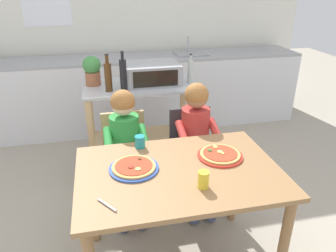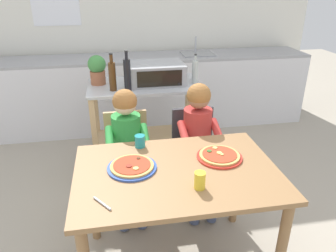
% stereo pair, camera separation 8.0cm
% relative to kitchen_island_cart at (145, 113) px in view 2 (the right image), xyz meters
% --- Properties ---
extents(ground_plane, '(10.82, 10.82, 0.00)m').
position_rel_kitchen_island_cart_xyz_m(ground_plane, '(0.04, -0.22, -0.59)').
color(ground_plane, '#A89E8C').
extents(back_wall_tiled, '(4.73, 0.14, 2.70)m').
position_rel_kitchen_island_cart_xyz_m(back_wall_tiled, '(0.04, 1.46, 0.76)').
color(back_wall_tiled, white).
rests_on(back_wall_tiled, ground).
extents(kitchen_counter, '(4.25, 0.60, 1.11)m').
position_rel_kitchen_island_cart_xyz_m(kitchen_counter, '(0.04, 1.05, -0.13)').
color(kitchen_counter, silver).
rests_on(kitchen_counter, ground).
extents(kitchen_island_cart, '(1.05, 0.59, 0.88)m').
position_rel_kitchen_island_cart_xyz_m(kitchen_island_cart, '(0.00, 0.00, 0.00)').
color(kitchen_island_cart, '#B7BABF').
rests_on(kitchen_island_cart, ground).
extents(toaster_oven, '(0.50, 0.39, 0.19)m').
position_rel_kitchen_island_cart_xyz_m(toaster_oven, '(0.12, 0.02, 0.39)').
color(toaster_oven, '#999BA0').
rests_on(toaster_oven, kitchen_island_cart).
extents(bottle_tall_green_wine, '(0.05, 0.05, 0.27)m').
position_rel_kitchen_island_cart_xyz_m(bottle_tall_green_wine, '(0.47, -0.06, 0.41)').
color(bottle_tall_green_wine, '#ADB7B2').
rests_on(bottle_tall_green_wine, kitchen_island_cart).
extents(bottle_dark_olive_oil, '(0.06, 0.06, 0.35)m').
position_rel_kitchen_island_cart_xyz_m(bottle_dark_olive_oil, '(-0.16, -0.18, 0.44)').
color(bottle_dark_olive_oil, black).
rests_on(bottle_dark_olive_oil, kitchen_island_cart).
extents(bottle_squat_spirits, '(0.06, 0.06, 0.33)m').
position_rel_kitchen_island_cart_xyz_m(bottle_squat_spirits, '(-0.29, -0.14, 0.43)').
color(bottle_squat_spirits, '#4C2D14').
rests_on(bottle_squat_spirits, kitchen_island_cart).
extents(potted_herb_plant, '(0.16, 0.16, 0.27)m').
position_rel_kitchen_island_cart_xyz_m(potted_herb_plant, '(-0.42, 0.07, 0.44)').
color(potted_herb_plant, '#9E5B3D').
rests_on(potted_herb_plant, kitchen_island_cart).
extents(dining_table, '(1.20, 0.82, 0.75)m').
position_rel_kitchen_island_cart_xyz_m(dining_table, '(0.04, -1.31, 0.05)').
color(dining_table, olive).
rests_on(dining_table, ground).
extents(dining_chair_left, '(0.36, 0.36, 0.81)m').
position_rel_kitchen_island_cart_xyz_m(dining_chair_left, '(-0.22, -0.59, -0.11)').
color(dining_chair_left, tan).
rests_on(dining_chair_left, ground).
extents(dining_chair_right, '(0.36, 0.36, 0.81)m').
position_rel_kitchen_island_cart_xyz_m(dining_chair_right, '(0.34, -0.62, -0.11)').
color(dining_chair_right, '#333338').
rests_on(dining_chair_right, ground).
extents(child_in_green_shirt, '(0.32, 0.42, 1.03)m').
position_rel_kitchen_island_cart_xyz_m(child_in_green_shirt, '(-0.22, -0.71, 0.07)').
color(child_in_green_shirt, '#424C6B').
rests_on(child_in_green_shirt, ground).
extents(child_in_red_shirt, '(0.32, 0.42, 1.06)m').
position_rel_kitchen_island_cart_xyz_m(child_in_red_shirt, '(0.34, -0.74, 0.08)').
color(child_in_red_shirt, '#424C6B').
rests_on(child_in_red_shirt, ground).
extents(pizza_plate_blue_rimmed, '(0.29, 0.29, 0.03)m').
position_rel_kitchen_island_cart_xyz_m(pizza_plate_blue_rimmed, '(-0.22, -1.24, 0.18)').
color(pizza_plate_blue_rimmed, '#3356B7').
rests_on(pizza_plate_blue_rimmed, dining_table).
extents(pizza_plate_red_rimmed, '(0.29, 0.29, 0.03)m').
position_rel_kitchen_island_cart_xyz_m(pizza_plate_red_rimmed, '(0.34, -1.21, 0.18)').
color(pizza_plate_red_rimmed, red).
rests_on(pizza_plate_red_rimmed, dining_table).
extents(drinking_cup_yellow, '(0.06, 0.06, 0.10)m').
position_rel_kitchen_island_cart_xyz_m(drinking_cup_yellow, '(0.13, -1.50, 0.21)').
color(drinking_cup_yellow, yellow).
rests_on(drinking_cup_yellow, dining_table).
extents(drinking_cup_teal, '(0.07, 0.07, 0.08)m').
position_rel_kitchen_island_cart_xyz_m(drinking_cup_teal, '(-0.14, -0.98, 0.20)').
color(drinking_cup_teal, teal).
rests_on(drinking_cup_teal, dining_table).
extents(serving_spoon, '(0.09, 0.12, 0.01)m').
position_rel_kitchen_island_cart_xyz_m(serving_spoon, '(-0.39, -1.55, 0.17)').
color(serving_spoon, '#B7BABF').
rests_on(serving_spoon, dining_table).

